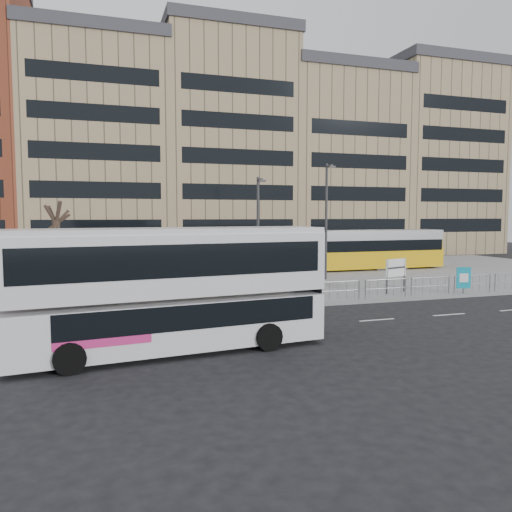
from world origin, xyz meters
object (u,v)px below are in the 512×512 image
object	(u,v)px
traffic_light_west	(260,266)
ad_panel	(464,278)
station_sign	(396,269)
pedestrian	(220,283)
lamp_post_east	(327,217)
lamp_post_west	(258,227)
tram	(287,252)
bare_tree	(55,199)
double_decker_bus	(171,285)

from	to	relation	value
traffic_light_west	ad_panel	bearing A→B (deg)	19.06
station_sign	pedestrian	world-z (taller)	station_sign
pedestrian	lamp_post_east	size ratio (longest dim) A/B	0.21
lamp_post_west	pedestrian	bearing A→B (deg)	-134.38
tram	ad_panel	bearing A→B (deg)	-66.81
tram	station_sign	size ratio (longest dim) A/B	14.00
bare_tree	lamp_post_east	bearing A→B (deg)	5.25
double_decker_bus	station_sign	xyz separation A→B (m)	(14.71, 8.43, -0.80)
double_decker_bus	pedestrian	bearing A→B (deg)	60.98
ad_panel	traffic_light_west	bearing A→B (deg)	-167.48
lamp_post_west	double_decker_bus	bearing A→B (deg)	-119.70
pedestrian	lamp_post_west	world-z (taller)	lamp_post_west
tram	ad_panel	world-z (taller)	tram
lamp_post_west	bare_tree	world-z (taller)	bare_tree
pedestrian	bare_tree	distance (m)	10.76
station_sign	ad_panel	xyz separation A→B (m)	(3.63, -1.57, -0.49)
lamp_post_east	ad_panel	bearing A→B (deg)	-60.22
double_decker_bus	station_sign	bearing A→B (deg)	23.81
ad_panel	traffic_light_west	world-z (taller)	traffic_light_west
station_sign	lamp_post_west	distance (m)	8.97
lamp_post_east	pedestrian	bearing A→B (deg)	-148.57
tram	lamp_post_west	distance (m)	8.99
lamp_post_west	bare_tree	size ratio (longest dim) A/B	0.95
traffic_light_west	lamp_post_east	distance (m)	11.06
bare_tree	pedestrian	bearing A→B (deg)	-24.61
pedestrian	station_sign	bearing A→B (deg)	-118.68
tram	bare_tree	bearing A→B (deg)	-159.18
pedestrian	bare_tree	xyz separation A→B (m)	(-8.80, 4.03, 4.70)
ad_panel	tram	bearing A→B (deg)	130.65
lamp_post_east	station_sign	bearing A→B (deg)	-79.76
ad_panel	lamp_post_east	bearing A→B (deg)	136.61
pedestrian	traffic_light_west	world-z (taller)	traffic_light_west
double_decker_bus	tram	xyz separation A→B (m)	(12.35, 20.44, -0.52)
traffic_light_west	lamp_post_west	world-z (taller)	lamp_post_west
double_decker_bus	ad_panel	xyz separation A→B (m)	(18.34, 6.86, -1.29)
tram	lamp_post_east	size ratio (longest dim) A/B	3.43
bare_tree	tram	bearing A→B (deg)	21.44
double_decker_bus	ad_panel	bearing A→B (deg)	14.49
ad_panel	station_sign	bearing A→B (deg)	173.47
double_decker_bus	ad_panel	world-z (taller)	double_decker_bus
traffic_light_west	lamp_post_west	size ratio (longest dim) A/B	0.44
station_sign	traffic_light_west	size ratio (longest dim) A/B	0.66
station_sign	pedestrian	size ratio (longest dim) A/B	1.16
ad_panel	bare_tree	world-z (taller)	bare_tree
station_sign	tram	bearing A→B (deg)	82.79
pedestrian	traffic_light_west	xyz separation A→B (m)	(1.73, -1.92, 1.09)
ad_panel	lamp_post_east	distance (m)	10.50
station_sign	lamp_post_east	size ratio (longest dim) A/B	0.25
double_decker_bus	lamp_post_west	xyz separation A→B (m)	(7.52, 13.19, 1.71)
ad_panel	pedestrian	xyz separation A→B (m)	(-14.21, 2.86, -0.05)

